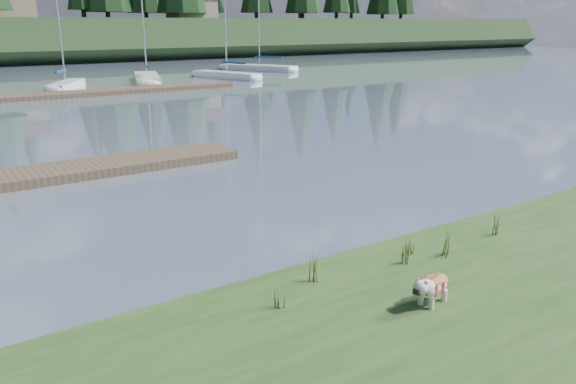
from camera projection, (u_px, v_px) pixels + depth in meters
ground at (17, 100)px, 35.83m from camera, size 200.00×200.00×0.00m
bulldog at (433, 285)px, 9.13m from camera, size 0.88×0.45×0.52m
dock_far at (50, 96)px, 36.84m from camera, size 26.00×2.20×0.30m
sailboat_bg_2 at (68, 84)px, 41.83m from camera, size 4.24×6.14×9.74m
sailboat_bg_3 at (147, 77)px, 47.36m from camera, size 4.50×9.27×13.32m
sailboat_bg_4 at (221, 74)px, 49.74m from camera, size 4.07×7.70×11.32m
sailboat_bg_5 at (253, 67)px, 57.90m from camera, size 5.72×8.90×12.86m
weed_0 at (316, 267)px, 9.88m from camera, size 0.17×0.14×0.69m
weed_1 at (406, 253)px, 10.70m from camera, size 0.17×0.14×0.49m
weed_2 at (447, 244)px, 11.00m from camera, size 0.17×0.14×0.60m
weed_3 at (279, 296)px, 9.02m from camera, size 0.17×0.14×0.47m
weed_4 at (410, 246)px, 11.11m from camera, size 0.17×0.14×0.41m
weed_5 at (498, 223)px, 12.13m from camera, size 0.17×0.14×0.61m
mud_lip at (296, 281)px, 10.62m from camera, size 60.00×0.50×0.14m
house_1 at (6, 1)px, 69.56m from camera, size 6.30×5.30×4.65m
house_2 at (191, 4)px, 80.67m from camera, size 6.30×5.30×4.65m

